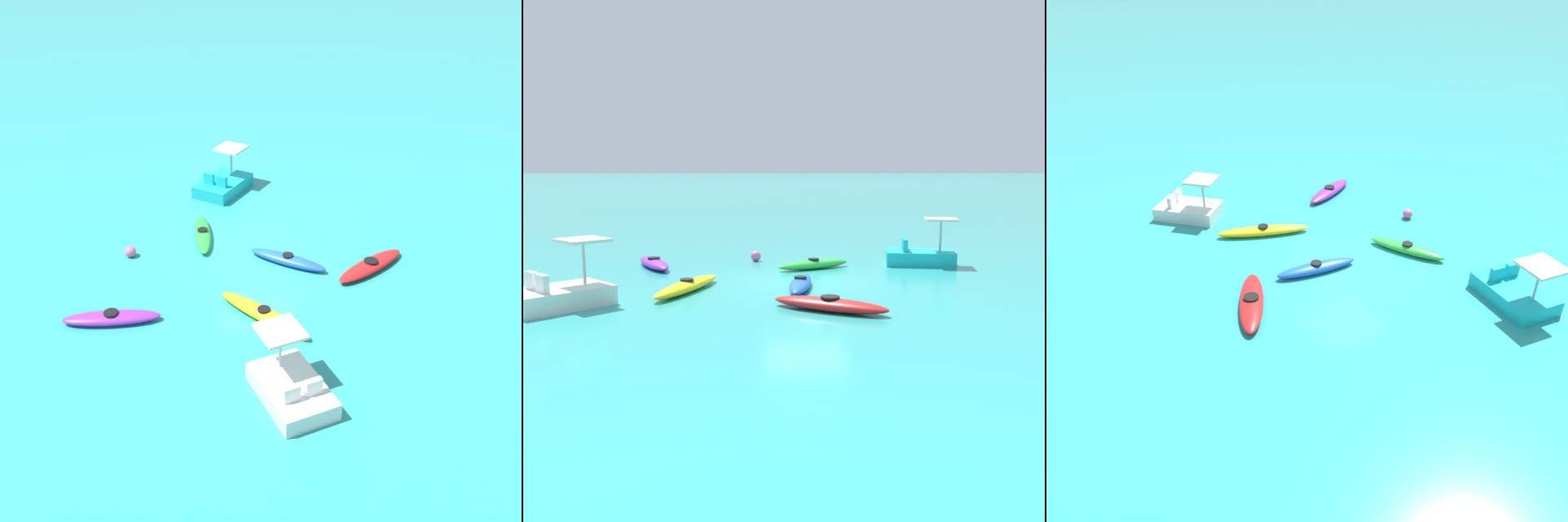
# 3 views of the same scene
# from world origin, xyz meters

# --- Properties ---
(ground_plane) EXTENTS (600.00, 600.00, 0.00)m
(ground_plane) POSITION_xyz_m (0.00, 0.00, 0.00)
(ground_plane) COLOR teal
(kayak_yellow) EXTENTS (1.86, 3.39, 0.37)m
(kayak_yellow) POSITION_xyz_m (3.46, 1.37, 0.16)
(kayak_yellow) COLOR yellow
(kayak_yellow) RESTS_ON ground_plane
(kayak_green) EXTENTS (2.73, 1.72, 0.37)m
(kayak_green) POSITION_xyz_m (-0.45, -2.30, 0.16)
(kayak_green) COLOR green
(kayak_green) RESTS_ON ground_plane
(kayak_blue) EXTENTS (1.03, 2.86, 0.37)m
(kayak_blue) POSITION_xyz_m (0.23, 1.11, 0.16)
(kayak_blue) COLOR blue
(kayak_blue) RESTS_ON ground_plane
(kayak_red) EXTENTS (2.99, 2.08, 0.37)m
(kayak_red) POSITION_xyz_m (-0.31, 3.82, 0.16)
(kayak_red) COLOR red
(kayak_red) RESTS_ON ground_plane
(kayak_purple) EXTENTS (1.80, 2.89, 0.37)m
(kayak_purple) POSITION_xyz_m (5.11, -2.80, 0.16)
(kayak_purple) COLOR purple
(kayak_purple) RESTS_ON ground_plane
(pedal_boat_white) EXTENTS (2.77, 2.74, 1.68)m
(pedal_boat_white) POSITION_xyz_m (6.43, 3.13, 0.34)
(pedal_boat_white) COLOR white
(pedal_boat_white) RESTS_ON ground_plane
(pedal_boat_cyan) EXTENTS (2.63, 1.88, 1.68)m
(pedal_boat_cyan) POSITION_xyz_m (-4.39, -3.10, 0.34)
(pedal_boat_cyan) COLOR #19B7C6
(pedal_boat_cyan) RESTS_ON ground_plane
(buoy_pink) EXTENTS (0.38, 0.38, 0.38)m
(buoy_pink) POSITION_xyz_m (1.55, -4.13, 0.19)
(buoy_pink) COLOR pink
(buoy_pink) RESTS_ON ground_plane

